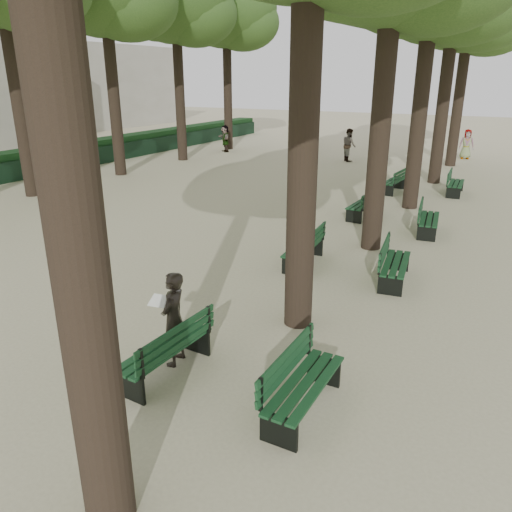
% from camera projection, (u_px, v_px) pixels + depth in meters
% --- Properties ---
extents(ground, '(120.00, 120.00, 0.00)m').
position_uv_depth(ground, '(130.00, 381.00, 7.67)').
color(ground, '#BEB68F').
rests_on(ground, ground).
extents(tree_central_5, '(6.00, 6.00, 9.95)m').
position_uv_depth(tree_central_5, '(471.00, 3.00, 23.51)').
color(tree_central_5, '#33261C').
rests_on(tree_central_5, ground).
extents(tree_far_5, '(6.00, 6.00, 10.45)m').
position_uv_depth(tree_far_5, '(226.00, 9.00, 29.29)').
color(tree_far_5, '#33261C').
rests_on(tree_far_5, ground).
extents(bench_left_0, '(0.67, 1.83, 0.92)m').
position_uv_depth(bench_left_0, '(166.00, 359.00, 7.78)').
color(bench_left_0, black).
rests_on(bench_left_0, ground).
extents(bench_left_1, '(0.69, 1.83, 0.92)m').
position_uv_depth(bench_left_1, '(303.00, 254.00, 12.35)').
color(bench_left_1, black).
rests_on(bench_left_1, ground).
extents(bench_left_2, '(0.65, 1.82, 0.92)m').
position_uv_depth(bench_left_2, '(362.00, 209.00, 16.50)').
color(bench_left_2, black).
rests_on(bench_left_2, ground).
extents(bench_left_3, '(0.71, 1.84, 0.92)m').
position_uv_depth(bench_left_3, '(393.00, 185.00, 20.08)').
color(bench_left_3, black).
rests_on(bench_left_3, ground).
extents(bench_right_0, '(0.58, 1.80, 0.92)m').
position_uv_depth(bench_right_0, '(304.00, 395.00, 6.90)').
color(bench_right_0, black).
rests_on(bench_right_0, ground).
extents(bench_right_1, '(0.79, 1.86, 0.92)m').
position_uv_depth(bench_right_1, '(394.00, 271.00, 11.30)').
color(bench_right_1, black).
rests_on(bench_right_1, ground).
extents(bench_right_2, '(0.79, 1.86, 0.92)m').
position_uv_depth(bench_right_2, '(428.00, 225.00, 14.79)').
color(bench_right_2, black).
rests_on(bench_right_2, ground).
extents(bench_right_3, '(0.66, 1.83, 0.92)m').
position_uv_depth(bench_right_3, '(455.00, 188.00, 19.66)').
color(bench_right_3, black).
rests_on(bench_right_3, ground).
extents(man_with_map, '(0.64, 0.68, 1.58)m').
position_uv_depth(man_with_map, '(174.00, 319.00, 7.93)').
color(man_with_map, black).
rests_on(man_with_map, ground).
extents(pedestrian_a, '(0.80, 0.89, 1.76)m').
position_uv_depth(pedestrian_a, '(349.00, 145.00, 27.18)').
color(pedestrian_a, '#262628').
rests_on(pedestrian_a, ground).
extents(pedestrian_d, '(0.85, 0.50, 1.63)m').
position_uv_depth(pedestrian_d, '(467.00, 144.00, 28.00)').
color(pedestrian_d, '#262628').
rests_on(pedestrian_d, ground).
extents(pedestrian_e, '(1.32, 1.22, 1.60)m').
position_uv_depth(pedestrian_e, '(225.00, 139.00, 30.61)').
color(pedestrian_e, '#262628').
rests_on(pedestrian_e, ground).
extents(fence, '(0.08, 42.00, 0.90)m').
position_uv_depth(fence, '(41.00, 166.00, 23.27)').
color(fence, black).
rests_on(fence, ground).
extents(hedge, '(1.20, 42.00, 1.20)m').
position_uv_depth(hedge, '(31.00, 162.00, 23.53)').
color(hedge, '#143A18').
rests_on(hedge, ground).
extents(building_far, '(12.00, 16.00, 7.00)m').
position_uv_depth(building_far, '(72.00, 86.00, 45.94)').
color(building_far, '#B7B2A3').
rests_on(building_far, ground).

